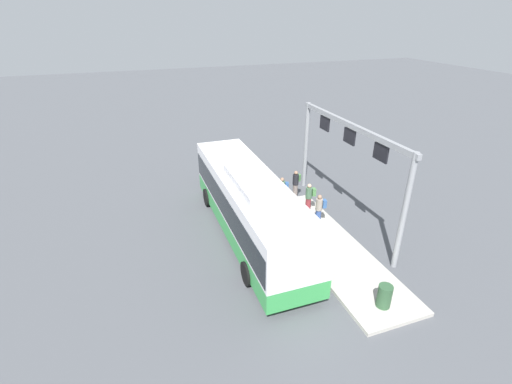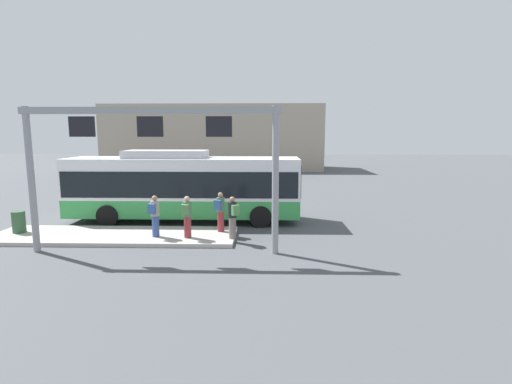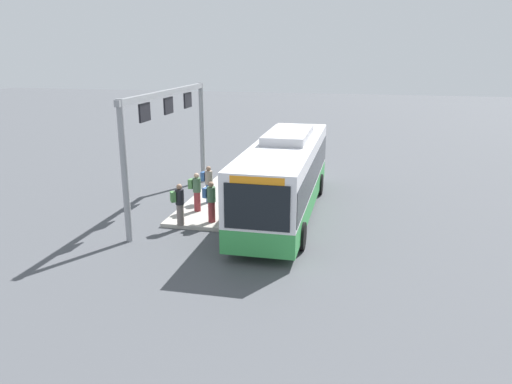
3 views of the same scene
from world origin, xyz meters
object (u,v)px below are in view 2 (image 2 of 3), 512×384
(person_waiting_mid, at_px, (155,215))
(trash_bin, at_px, (19,222))
(person_boarding, at_px, (220,211))
(bus_main, at_px, (184,184))
(person_waiting_near, at_px, (187,216))
(person_waiting_far, at_px, (233,216))

(person_waiting_mid, bearing_deg, trash_bin, 97.48)
(person_boarding, bearing_deg, person_waiting_mid, 130.32)
(bus_main, xyz_separation_m, person_waiting_near, (0.87, -3.64, -0.76))
(person_waiting_mid, bearing_deg, person_waiting_far, -81.02)
(person_boarding, distance_m, person_waiting_mid, 2.67)
(trash_bin, bearing_deg, person_waiting_mid, -4.96)
(bus_main, xyz_separation_m, person_waiting_mid, (-0.45, -3.53, -0.76))
(person_waiting_near, bearing_deg, person_waiting_mid, 92.72)
(bus_main, xyz_separation_m, person_waiting_far, (2.68, -3.72, -0.76))
(person_waiting_near, distance_m, person_waiting_mid, 1.32)
(bus_main, height_order, trash_bin, bus_main)
(person_boarding, relative_size, trash_bin, 1.86)
(bus_main, relative_size, person_waiting_far, 6.65)
(trash_bin, bearing_deg, person_waiting_far, -4.44)
(person_boarding, relative_size, person_waiting_far, 1.00)
(person_waiting_near, xyz_separation_m, trash_bin, (-7.20, 0.62, -0.44))
(person_waiting_mid, relative_size, trash_bin, 1.86)
(person_waiting_near, height_order, person_waiting_far, same)
(person_boarding, height_order, person_waiting_mid, same)
(person_waiting_mid, bearing_deg, person_boarding, -57.71)
(person_boarding, height_order, person_waiting_near, same)
(person_waiting_mid, xyz_separation_m, trash_bin, (-5.88, 0.51, -0.44))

